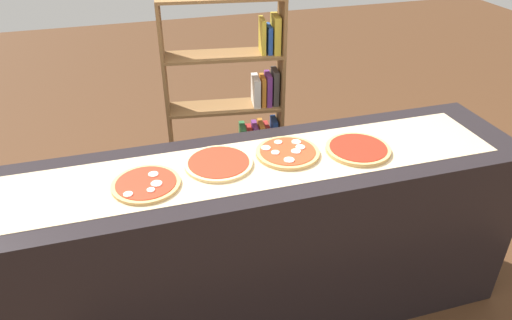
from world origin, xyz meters
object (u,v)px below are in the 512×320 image
pizza_plain_1 (219,163)px  pizza_plain_3 (358,149)px  pizza_mozzarella_2 (288,152)px  bookshelf (241,114)px  pizza_mozzarella_0 (146,184)px

pizza_plain_1 → pizza_plain_3: bearing=-5.6°
pizza_mozzarella_2 → pizza_plain_3: (0.32, -0.06, 0.00)m
pizza_plain_3 → bookshelf: bearing=104.5°
pizza_plain_1 → pizza_mozzarella_2: size_ratio=1.03×
pizza_plain_1 → pizza_plain_3: 0.65m
pizza_plain_1 → pizza_mozzarella_2: (0.32, 0.00, 0.00)m
pizza_mozzarella_0 → bookshelf: size_ratio=0.20×
pizza_mozzarella_0 → pizza_mozzarella_2: pizza_mozzarella_2 is taller
pizza_mozzarella_0 → bookshelf: bearing=57.7°
pizza_mozzarella_2 → pizza_plain_3: size_ratio=0.98×
pizza_plain_1 → pizza_mozzarella_2: pizza_mozzarella_2 is taller
pizza_mozzarella_2 → bookshelf: 1.06m
pizza_mozzarella_2 → bookshelf: bookshelf is taller
pizza_plain_3 → bookshelf: size_ratio=0.21×
pizza_plain_1 → pizza_mozzarella_0: bearing=-167.1°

